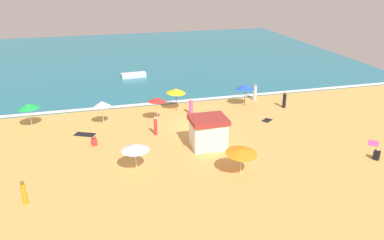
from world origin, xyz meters
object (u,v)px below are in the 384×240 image
object	(u,v)px
beach_umbrella_0	(157,100)
beachgoer_2	(191,107)
beach_umbrella_2	(176,91)
beach_umbrella_3	(135,147)
beachgoer_0	(377,155)
beachgoer_4	(284,100)
beachgoer_5	(156,126)
beachgoer_1	(24,193)
beachgoer_3	(94,141)
lifeguard_cabana	(208,132)
beachgoer_6	(255,93)
beach_umbrella_6	(245,87)
beach_umbrella_4	(29,106)
beach_umbrella_1	(102,104)
beach_umbrella_5	(241,151)
small_boat_0	(134,75)

from	to	relation	value
beach_umbrella_0	beachgoer_2	distance (m)	3.76
beach_umbrella_2	beachgoer_2	bearing A→B (deg)	-50.29
beach_umbrella_3	beachgoer_2	distance (m)	11.43
beachgoer_0	beach_umbrella_3	bearing A→B (deg)	170.20
beachgoer_4	beachgoer_2	bearing A→B (deg)	176.45
beachgoer_5	beachgoer_1	bearing A→B (deg)	-139.22
beachgoer_1	beachgoer_3	bearing A→B (deg)	59.77
beach_umbrella_2	beachgoer_0	xyz separation A→B (m)	(11.83, -13.72, -1.62)
lifeguard_cabana	beachgoer_5	xyz separation A→B (m)	(-3.56, 3.29, -0.46)
beachgoer_2	beach_umbrella_0	bearing A→B (deg)	-164.25
beachgoer_3	beachgoer_6	distance (m)	17.98
beach_umbrella_3	beach_umbrella_6	world-z (taller)	beach_umbrella_6
lifeguard_cabana	beach_umbrella_2	xyz separation A→B (m)	(-0.61, 8.48, 0.76)
beach_umbrella_4	beachgoer_3	xyz separation A→B (m)	(5.17, -5.09, -1.65)
beach_umbrella_1	beach_umbrella_2	distance (m)	7.29
lifeguard_cabana	beach_umbrella_0	bearing A→B (deg)	114.88
beach_umbrella_0	beach_umbrella_6	size ratio (longest dim) A/B	1.00
lifeguard_cabana	beachgoer_3	bearing A→B (deg)	163.46
beachgoer_0	beach_umbrella_0	bearing A→B (deg)	141.00
beach_umbrella_3	beach_umbrella_1	bearing A→B (deg)	101.16
beach_umbrella_6	beachgoer_2	size ratio (longest dim) A/B	1.48
beachgoer_0	beachgoer_6	xyz separation A→B (m)	(-3.19, 14.65, 0.41)
beach_umbrella_1	beachgoer_0	size ratio (longest dim) A/B	2.51
beach_umbrella_2	beach_umbrella_6	world-z (taller)	beach_umbrella_6
beach_umbrella_6	beachgoer_0	world-z (taller)	beach_umbrella_6
beach_umbrella_2	beachgoer_6	xyz separation A→B (m)	(8.64, 0.94, -1.21)
beach_umbrella_0	beach_umbrella_4	world-z (taller)	beach_umbrella_0
beach_umbrella_2	beach_umbrella_5	xyz separation A→B (m)	(1.44, -13.18, -0.27)
beach_umbrella_1	beachgoer_4	distance (m)	17.62
beach_umbrella_4	beachgoer_5	bearing A→B (deg)	-23.11
beach_umbrella_6	beachgoer_5	distance (m)	11.01
beach_umbrella_4	beach_umbrella_2	bearing A→B (deg)	3.66
beach_umbrella_3	beachgoer_4	xyz separation A→B (m)	(15.82, 8.82, -0.98)
beach_umbrella_5	beachgoer_3	size ratio (longest dim) A/B	3.33
beach_umbrella_1	beachgoer_1	size ratio (longest dim) A/B	1.45
beach_umbrella_4	beachgoer_3	world-z (taller)	beach_umbrella_4
beach_umbrella_2	beach_umbrella_6	distance (m)	6.94
beachgoer_3	beach_umbrella_2	bearing A→B (deg)	36.66
beach_umbrella_4	beachgoer_2	world-z (taller)	beach_umbrella_4
lifeguard_cabana	beachgoer_6	world-z (taller)	lifeguard_cabana
beachgoer_1	beachgoer_5	bearing A→B (deg)	40.78
beach_umbrella_5	beachgoer_1	bearing A→B (deg)	179.89
beach_umbrella_0	beach_umbrella_6	bearing A→B (deg)	11.32
beach_umbrella_6	beachgoer_0	xyz separation A→B (m)	(4.91, -13.24, -1.62)
lifeguard_cabana	beachgoer_0	xyz separation A→B (m)	(11.23, -5.24, -0.86)
beach_umbrella_5	small_boat_0	size ratio (longest dim) A/B	0.86
lifeguard_cabana	beachgoer_4	size ratio (longest dim) A/B	1.71
beach_umbrella_2	beach_umbrella_0	bearing A→B (deg)	-134.31
beachgoer_3	beach_umbrella_0	bearing A→B (deg)	32.36
beachgoer_1	beachgoer_5	distance (m)	12.20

